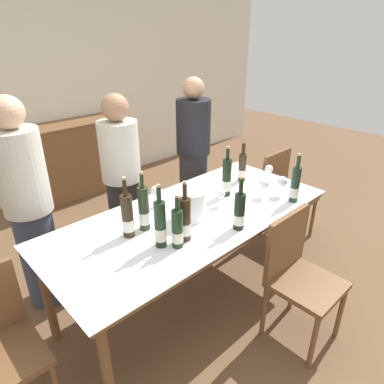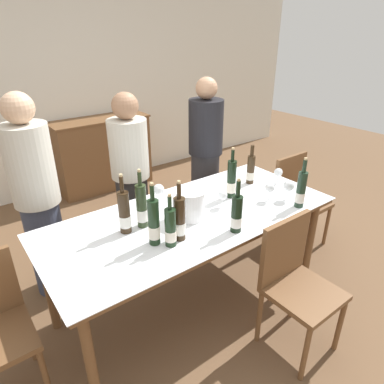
% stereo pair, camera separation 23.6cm
% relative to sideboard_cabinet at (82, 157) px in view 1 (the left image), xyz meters
% --- Properties ---
extents(ground_plane, '(12.00, 12.00, 0.00)m').
position_rel_sideboard_cabinet_xyz_m(ground_plane, '(-0.38, -2.46, -0.47)').
color(ground_plane, brown).
extents(back_wall, '(8.00, 0.10, 2.80)m').
position_rel_sideboard_cabinet_xyz_m(back_wall, '(-0.38, 0.29, 0.93)').
color(back_wall, silver).
rests_on(back_wall, ground_plane).
extents(sideboard_cabinet, '(1.24, 0.46, 0.94)m').
position_rel_sideboard_cabinet_xyz_m(sideboard_cabinet, '(0.00, 0.00, 0.00)').
color(sideboard_cabinet, brown).
rests_on(sideboard_cabinet, ground_plane).
extents(dining_table, '(2.12, 0.94, 0.78)m').
position_rel_sideboard_cabinet_xyz_m(dining_table, '(-0.38, -2.46, 0.24)').
color(dining_table, brown).
rests_on(dining_table, ground_plane).
extents(ice_bucket, '(0.21, 0.21, 0.21)m').
position_rel_sideboard_cabinet_xyz_m(ice_bucket, '(-0.41, -2.49, 0.42)').
color(ice_bucket, white).
rests_on(ice_bucket, dining_table).
extents(wine_bottle_0, '(0.07, 0.07, 0.41)m').
position_rel_sideboard_cabinet_xyz_m(wine_bottle_0, '(-0.73, -2.38, 0.45)').
color(wine_bottle_0, '#28381E').
rests_on(wine_bottle_0, dining_table).
extents(wine_bottle_1, '(0.07, 0.07, 0.40)m').
position_rel_sideboard_cabinet_xyz_m(wine_bottle_1, '(0.04, -2.41, 0.45)').
color(wine_bottle_1, black).
rests_on(wine_bottle_1, dining_table).
extents(wine_bottle_2, '(0.07, 0.07, 0.37)m').
position_rel_sideboard_cabinet_xyz_m(wine_bottle_2, '(-0.28, -2.80, 0.43)').
color(wine_bottle_2, black).
rests_on(wine_bottle_2, dining_table).
extents(wine_bottle_3, '(0.07, 0.07, 0.38)m').
position_rel_sideboard_cabinet_xyz_m(wine_bottle_3, '(0.33, -2.84, 0.44)').
color(wine_bottle_3, '#1E3323').
rests_on(wine_bottle_3, dining_table).
extents(wine_bottle_4, '(0.07, 0.07, 0.34)m').
position_rel_sideboard_cabinet_xyz_m(wine_bottle_4, '(0.35, -2.32, 0.43)').
color(wine_bottle_4, '#332314').
rests_on(wine_bottle_4, dining_table).
extents(wine_bottle_5, '(0.07, 0.07, 0.41)m').
position_rel_sideboard_cabinet_xyz_m(wine_bottle_5, '(-0.78, -2.61, 0.45)').
color(wine_bottle_5, black).
rests_on(wine_bottle_5, dining_table).
extents(wine_bottle_6, '(0.08, 0.08, 0.40)m').
position_rel_sideboard_cabinet_xyz_m(wine_bottle_6, '(-0.63, -2.66, 0.44)').
color(wine_bottle_6, '#332314').
rests_on(wine_bottle_6, dining_table).
extents(wine_bottle_7, '(0.08, 0.08, 0.41)m').
position_rel_sideboard_cabinet_xyz_m(wine_bottle_7, '(-0.86, -2.38, 0.44)').
color(wine_bottle_7, '#332314').
rests_on(wine_bottle_7, dining_table).
extents(wine_bottle_8, '(0.07, 0.07, 0.35)m').
position_rel_sideboard_cabinet_xyz_m(wine_bottle_8, '(-0.71, -2.68, 0.43)').
color(wine_bottle_8, black).
rests_on(wine_bottle_8, dining_table).
extents(wine_glass_0, '(0.07, 0.07, 0.14)m').
position_rel_sideboard_cabinet_xyz_m(wine_glass_0, '(0.53, -2.47, 0.40)').
color(wine_glass_0, white).
rests_on(wine_glass_0, dining_table).
extents(wine_glass_1, '(0.09, 0.09, 0.16)m').
position_rel_sideboard_cabinet_xyz_m(wine_glass_1, '(0.35, -2.72, 0.42)').
color(wine_glass_1, white).
rests_on(wine_glass_1, dining_table).
extents(wine_glass_2, '(0.08, 0.08, 0.16)m').
position_rel_sideboard_cabinet_xyz_m(wine_glass_2, '(-0.48, -2.18, 0.42)').
color(wine_glass_2, white).
rests_on(wine_glass_2, dining_table).
extents(wine_glass_3, '(0.07, 0.07, 0.15)m').
position_rel_sideboard_cabinet_xyz_m(wine_glass_3, '(0.23, -2.64, 0.41)').
color(wine_glass_3, white).
rests_on(wine_glass_3, dining_table).
extents(wine_glass_4, '(0.07, 0.07, 0.13)m').
position_rel_sideboard_cabinet_xyz_m(wine_glass_4, '(-0.13, -2.50, 0.40)').
color(wine_glass_4, white).
rests_on(wine_glass_4, dining_table).
extents(chair_right_end, '(0.42, 0.42, 0.88)m').
position_rel_sideboard_cabinet_xyz_m(chair_right_end, '(0.97, -2.38, 0.04)').
color(chair_right_end, brown).
rests_on(chair_right_end, ground_plane).
extents(chair_near_front, '(0.42, 0.42, 0.91)m').
position_rel_sideboard_cabinet_xyz_m(chair_near_front, '(-0.08, -3.16, 0.06)').
color(chair_near_front, brown).
rests_on(chair_near_front, ground_plane).
extents(person_host, '(0.33, 0.33, 1.62)m').
position_rel_sideboard_cabinet_xyz_m(person_host, '(-1.21, -1.65, 0.34)').
color(person_host, '#383F56').
rests_on(person_host, ground_plane).
extents(person_guest_left, '(0.33, 0.33, 1.53)m').
position_rel_sideboard_cabinet_xyz_m(person_guest_left, '(-0.43, -1.63, 0.29)').
color(person_guest_left, '#262628').
rests_on(person_guest_left, ground_plane).
extents(person_guest_right, '(0.33, 0.33, 1.59)m').
position_rel_sideboard_cabinet_xyz_m(person_guest_right, '(0.37, -1.69, 0.32)').
color(person_guest_right, '#2D2D33').
rests_on(person_guest_right, ground_plane).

